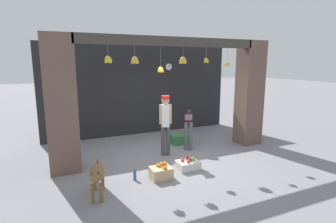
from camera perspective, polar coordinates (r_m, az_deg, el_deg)
ground_plane at (r=7.33m, az=1.34°, el=-10.05°), size 60.00×60.00×0.00m
shop_back_wall at (r=9.54m, az=-5.92°, el=4.77°), size 6.85×0.12×3.24m
shop_pillar_left at (r=6.57m, az=-22.25°, el=1.32°), size 0.70×0.60×3.24m
shop_pillar_right at (r=8.70m, az=17.29°, el=3.77°), size 0.70×0.60×3.24m
storefront_awning at (r=6.97m, az=0.88°, el=14.64°), size 4.95×0.31×0.92m
dog at (r=5.36m, az=-15.23°, el=-13.13°), size 0.41×0.97×0.69m
shopkeeper at (r=7.24m, az=-0.55°, el=-1.96°), size 0.33×0.30×1.70m
worker_stooping at (r=8.01m, az=4.50°, el=-2.74°), size 0.55×0.79×1.11m
fruit_crate_oranges at (r=6.10m, az=-1.55°, el=-13.05°), size 0.47×0.38×0.33m
fruit_crate_apples at (r=6.60m, az=4.33°, el=-11.47°), size 0.53×0.40×0.28m
produce_box_green at (r=8.51m, az=2.54°, el=-6.06°), size 0.53×0.40×0.28m
water_bottle at (r=6.07m, az=-7.25°, el=-13.62°), size 0.07×0.07×0.23m
wall_clock at (r=9.81m, az=0.14°, el=9.71°), size 0.25×0.03×0.25m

